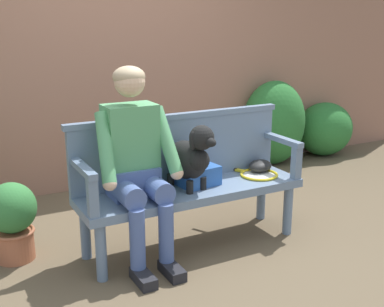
{
  "coord_description": "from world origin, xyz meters",
  "views": [
    {
      "loc": [
        -1.56,
        -2.91,
        1.61
      ],
      "look_at": [
        0.0,
        0.0,
        0.7
      ],
      "focal_mm": 46.06,
      "sensor_mm": 36.0,
      "label": 1
    }
  ],
  "objects": [
    {
      "name": "hedge_bush_mid_right",
      "position": [
        2.57,
        1.41,
        0.32
      ],
      "size": [
        0.7,
        0.6,
        0.64
      ],
      "primitive_type": "ellipsoid",
      "color": "#286B2D",
      "rests_on": "ground"
    },
    {
      "name": "tennis_racket",
      "position": [
        0.56,
        0.02,
        0.46
      ],
      "size": [
        0.4,
        0.57,
        0.03
      ],
      "color": "yellow",
      "rests_on": "garden_bench"
    },
    {
      "name": "person_seated",
      "position": [
        -0.43,
        -0.01,
        0.72
      ],
      "size": [
        0.56,
        0.63,
        1.32
      ],
      "color": "black",
      "rests_on": "ground"
    },
    {
      "name": "ground_plane",
      "position": [
        0.0,
        0.0,
        0.0
      ],
      "size": [
        40.0,
        40.0,
        0.0
      ],
      "primitive_type": "plane",
      "color": "brown"
    },
    {
      "name": "sports_bag",
      "position": [
        0.07,
        0.03,
        0.52
      ],
      "size": [
        0.3,
        0.23,
        0.14
      ],
      "primitive_type": "cube",
      "rotation": [
        0.0,
        0.0,
        0.12
      ],
      "color": "#2856A3",
      "rests_on": "garden_bench"
    },
    {
      "name": "garden_bench",
      "position": [
        0.0,
        0.0,
        0.38
      ],
      "size": [
        1.64,
        0.46,
        0.45
      ],
      "color": "slate",
      "rests_on": "ground"
    },
    {
      "name": "dog_on_bench",
      "position": [
        -0.03,
        -0.03,
        0.69
      ],
      "size": [
        0.3,
        0.48,
        0.48
      ],
      "color": "black",
      "rests_on": "garden_bench"
    },
    {
      "name": "bench_armrest_right_end",
      "position": [
        0.78,
        -0.08,
        0.65
      ],
      "size": [
        0.06,
        0.46,
        0.28
      ],
      "color": "slate",
      "rests_on": "garden_bench"
    },
    {
      "name": "bench_armrest_left_end",
      "position": [
        -0.78,
        -0.08,
        0.65
      ],
      "size": [
        0.06,
        0.46,
        0.28
      ],
      "color": "slate",
      "rests_on": "garden_bench"
    },
    {
      "name": "bench_backrest",
      "position": [
        0.0,
        0.2,
        0.7
      ],
      "size": [
        1.68,
        0.06,
        0.5
      ],
      "color": "slate",
      "rests_on": "garden_bench"
    },
    {
      "name": "baseball_glove",
      "position": [
        0.65,
        0.08,
        0.49
      ],
      "size": [
        0.28,
        0.26,
        0.09
      ],
      "primitive_type": "ellipsoid",
      "rotation": [
        0.0,
        0.0,
        0.53
      ],
      "color": "black",
      "rests_on": "garden_bench"
    },
    {
      "name": "potted_plant",
      "position": [
        -1.17,
        0.39,
        0.3
      ],
      "size": [
        0.33,
        0.33,
        0.55
      ],
      "color": "#A85B3D",
      "rests_on": "ground"
    },
    {
      "name": "brick_garden_fence",
      "position": [
        0.0,
        1.73,
        1.02
      ],
      "size": [
        8.0,
        0.3,
        2.05
      ],
      "primitive_type": "cube",
      "color": "#936651",
      "rests_on": "ground"
    },
    {
      "name": "hedge_bush_far_left",
      "position": [
        1.8,
        1.41,
        0.47
      ],
      "size": [
        0.74,
        0.61,
        0.94
      ],
      "primitive_type": "ellipsoid",
      "color": "#286B2D",
      "rests_on": "ground"
    }
  ]
}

